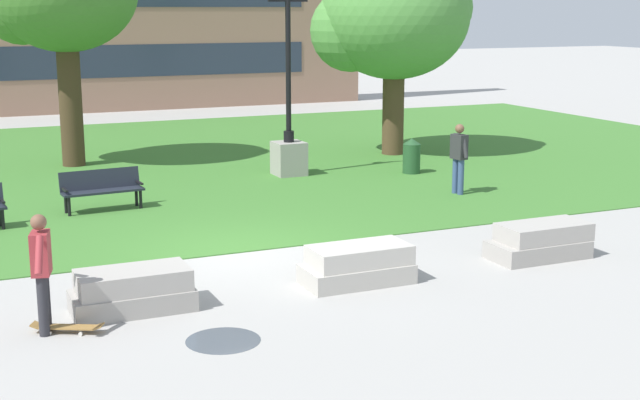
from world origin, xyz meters
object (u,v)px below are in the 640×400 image
(concrete_block_center, at_px, (133,291))
(skateboard, at_px, (67,327))
(lamp_post_center, at_px, (289,137))
(trash_bin, at_px, (412,156))
(concrete_block_left, at_px, (358,265))
(person_skateboarder, at_px, (42,267))
(park_bench_near_left, at_px, (102,187))
(person_bystander_near_lawn, at_px, (459,155))
(concrete_block_right, at_px, (540,241))

(concrete_block_center, distance_m, skateboard, 1.21)
(lamp_post_center, height_order, trash_bin, lamp_post_center)
(concrete_block_left, height_order, person_skateboarder, person_skateboarder)
(park_bench_near_left, xyz_separation_m, person_bystander_near_lawn, (8.26, -1.72, 0.45))
(concrete_block_left, distance_m, person_skateboarder, 5.09)
(concrete_block_right, bearing_deg, person_bystander_near_lawn, 72.75)
(skateboard, bearing_deg, lamp_post_center, 53.44)
(concrete_block_left, relative_size, skateboard, 1.81)
(concrete_block_center, relative_size, concrete_block_right, 0.98)
(concrete_block_center, relative_size, person_bystander_near_lawn, 1.05)
(skateboard, bearing_deg, concrete_block_right, 3.11)
(skateboard, relative_size, park_bench_near_left, 0.54)
(concrete_block_right, distance_m, skateboard, 8.49)
(concrete_block_center, bearing_deg, concrete_block_left, -2.02)
(skateboard, bearing_deg, concrete_block_center, 28.08)
(concrete_block_center, height_order, concrete_block_right, same)
(person_skateboarder, relative_size, skateboard, 1.72)
(concrete_block_right, xyz_separation_m, person_bystander_near_lawn, (1.68, 5.40, 0.68))
(park_bench_near_left, xyz_separation_m, trash_bin, (8.61, 1.17, -0.04))
(lamp_post_center, bearing_deg, concrete_block_left, -105.23)
(park_bench_near_left, bearing_deg, trash_bin, 7.75)
(person_skateboarder, relative_size, lamp_post_center, 0.33)
(concrete_block_center, bearing_deg, person_skateboarder, -161.64)
(concrete_block_right, bearing_deg, lamp_post_center, 96.93)
(concrete_block_left, relative_size, concrete_block_right, 0.98)
(concrete_block_left, distance_m, person_bystander_near_lawn, 7.69)
(concrete_block_left, relative_size, park_bench_near_left, 0.98)
(concrete_block_right, relative_size, trash_bin, 1.91)
(person_skateboarder, bearing_deg, lamp_post_center, 52.07)
(park_bench_near_left, bearing_deg, person_bystander_near_lawn, -11.76)
(concrete_block_center, relative_size, park_bench_near_left, 0.98)
(person_skateboarder, bearing_deg, concrete_block_right, 2.23)
(concrete_block_center, height_order, person_bystander_near_lawn, person_bystander_near_lawn)
(concrete_block_left, height_order, lamp_post_center, lamp_post_center)
(skateboard, distance_m, trash_bin, 13.67)
(person_skateboarder, relative_size, park_bench_near_left, 0.93)
(person_bystander_near_lawn, bearing_deg, skateboard, -149.99)
(person_skateboarder, relative_size, person_bystander_near_lawn, 1.00)
(concrete_block_right, xyz_separation_m, park_bench_near_left, (-6.58, 7.12, 0.23))
(trash_bin, height_order, person_bystander_near_lawn, person_bystander_near_lawn)
(concrete_block_left, height_order, concrete_block_right, same)
(concrete_block_left, height_order, skateboard, concrete_block_left)
(lamp_post_center, bearing_deg, trash_bin, -19.55)
(trash_bin, bearing_deg, concrete_block_left, -124.60)
(concrete_block_right, distance_m, trash_bin, 8.54)
(park_bench_near_left, bearing_deg, skateboard, -103.98)
(concrete_block_center, distance_m, concrete_block_right, 7.42)
(person_bystander_near_lawn, bearing_deg, concrete_block_center, -149.77)
(lamp_post_center, xyz_separation_m, trash_bin, (3.17, -1.13, -0.56))
(lamp_post_center, bearing_deg, skateboard, -126.56)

